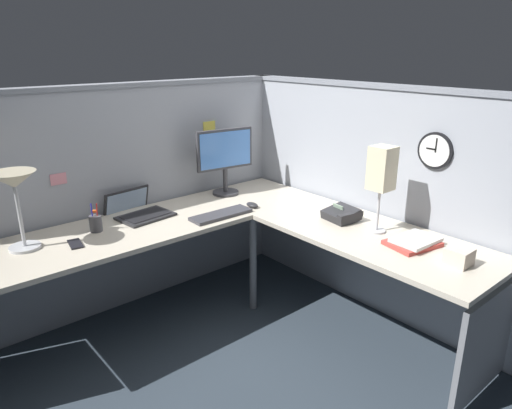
{
  "coord_description": "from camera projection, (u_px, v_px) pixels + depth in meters",
  "views": [
    {
      "loc": [
        -1.75,
        -2.11,
        1.81
      ],
      "look_at": [
        0.15,
        0.12,
        0.81
      ],
      "focal_mm": 32.6,
      "sensor_mm": 36.0,
      "label": 1
    }
  ],
  "objects": [
    {
      "name": "computer_mouse",
      "position": [
        252.0,
        205.0,
        3.27
      ],
      "size": [
        0.06,
        0.1,
        0.03
      ],
      "primitive_type": "ellipsoid",
      "color": "#232326",
      "rests_on": "desk"
    },
    {
      "name": "cell_phone",
      "position": [
        75.0,
        244.0,
        2.66
      ],
      "size": [
        0.09,
        0.15,
        0.01
      ],
      "primitive_type": "cube",
      "rotation": [
        0.0,
        0.0,
        -0.17
      ],
      "color": "black",
      "rests_on": "desk"
    },
    {
      "name": "monitor",
      "position": [
        225.0,
        157.0,
        3.48
      ],
      "size": [
        0.46,
        0.2,
        0.5
      ],
      "color": "#38383D",
      "rests_on": "desk"
    },
    {
      "name": "keyboard",
      "position": [
        221.0,
        215.0,
        3.1
      ],
      "size": [
        0.43,
        0.15,
        0.02
      ],
      "primitive_type": "cube",
      "rotation": [
        0.0,
        0.0,
        -0.02
      ],
      "color": "#38383D",
      "rests_on": "desk"
    },
    {
      "name": "pen_cup",
      "position": [
        96.0,
        223.0,
        2.84
      ],
      "size": [
        0.08,
        0.08,
        0.18
      ],
      "color": "#4C4C51",
      "rests_on": "desk"
    },
    {
      "name": "ground_plane",
      "position": [
        250.0,
        325.0,
        3.18
      ],
      "size": [
        6.8,
        6.8,
        0.0
      ],
      "primitive_type": "plane",
      "color": "#2D3842"
    },
    {
      "name": "tissue_box",
      "position": [
        459.0,
        257.0,
        2.4
      ],
      "size": [
        0.12,
        0.12,
        0.09
      ],
      "primitive_type": "cube",
      "color": "beige",
      "rests_on": "desk"
    },
    {
      "name": "pinned_note_leftmost",
      "position": [
        209.0,
        126.0,
        3.54
      ],
      "size": [
        0.11,
        0.0,
        0.07
      ],
      "primitive_type": "cube",
      "color": "#EAD84C"
    },
    {
      "name": "pinned_note_middle",
      "position": [
        58.0,
        179.0,
        2.9
      ],
      "size": [
        0.1,
        0.0,
        0.07
      ],
      "primitive_type": "cube",
      "color": "pink"
    },
    {
      "name": "desk_lamp_dome",
      "position": [
        15.0,
        186.0,
        2.49
      ],
      "size": [
        0.24,
        0.24,
        0.44
      ],
      "color": "#B7BABF",
      "rests_on": "desk"
    },
    {
      "name": "cubicle_wall_right",
      "position": [
        369.0,
        198.0,
        3.26
      ],
      "size": [
        0.12,
        2.37,
        1.58
      ],
      "color": "#999EA8",
      "rests_on": "ground"
    },
    {
      "name": "cubicle_wall_back",
      "position": [
        133.0,
        196.0,
        3.32
      ],
      "size": [
        2.57,
        0.12,
        1.58
      ],
      "color": "#999EA8",
      "rests_on": "ground"
    },
    {
      "name": "desk",
      "position": [
        237.0,
        249.0,
        2.85
      ],
      "size": [
        2.35,
        2.15,
        0.73
      ],
      "color": "beige",
      "rests_on": "ground"
    },
    {
      "name": "desk_lamp_paper",
      "position": [
        382.0,
        171.0,
        2.73
      ],
      "size": [
        0.13,
        0.13,
        0.53
      ],
      "color": "#B7BABF",
      "rests_on": "desk"
    },
    {
      "name": "laptop",
      "position": [
        137.0,
        211.0,
        3.14
      ],
      "size": [
        0.38,
        0.42,
        0.22
      ],
      "color": "#232326",
      "rests_on": "desk"
    },
    {
      "name": "book_stack",
      "position": [
        414.0,
        242.0,
        2.64
      ],
      "size": [
        0.31,
        0.26,
        0.04
      ],
      "color": "#BF3F38",
      "rests_on": "desk"
    },
    {
      "name": "office_phone",
      "position": [
        342.0,
        215.0,
        3.02
      ],
      "size": [
        0.22,
        0.23,
        0.11
      ],
      "color": "#232326",
      "rests_on": "desk"
    },
    {
      "name": "wall_clock",
      "position": [
        435.0,
        151.0,
        2.75
      ],
      "size": [
        0.04,
        0.22,
        0.22
      ],
      "color": "black"
    }
  ]
}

